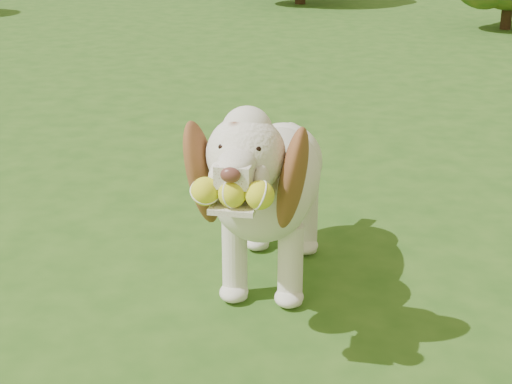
# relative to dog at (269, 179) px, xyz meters

# --- Properties ---
(ground) EXTENTS (80.00, 80.00, 0.00)m
(ground) POSITION_rel_dog_xyz_m (0.06, -0.51, -0.47)
(ground) COLOR #244C15
(ground) RESTS_ON ground
(dog) EXTENTS (0.49, 1.34, 0.87)m
(dog) POSITION_rel_dog_xyz_m (0.00, 0.00, 0.00)
(dog) COLOR silver
(dog) RESTS_ON ground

